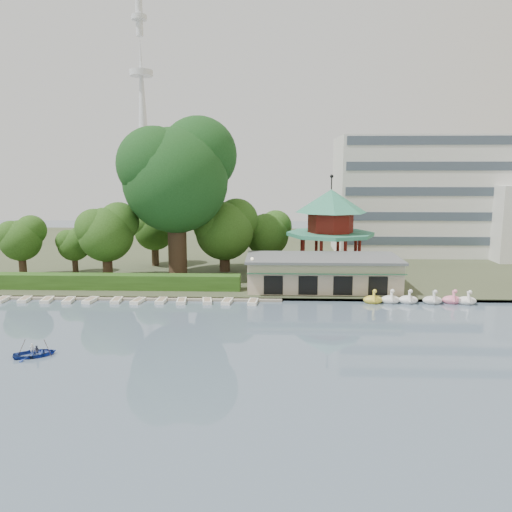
{
  "coord_description": "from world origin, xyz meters",
  "views": [
    {
      "loc": [
        4.03,
        -38.2,
        14.53
      ],
      "look_at": [
        2.0,
        18.0,
        5.0
      ],
      "focal_mm": 35.0,
      "sensor_mm": 36.0,
      "label": 1
    }
  ],
  "objects_px": {
    "dock": "(135,298)",
    "boathouse": "(322,272)",
    "pavilion": "(331,222)",
    "rowboat_with_passengers": "(35,350)",
    "big_tree": "(177,172)"
  },
  "relations": [
    {
      "from": "dock",
      "to": "rowboat_with_passengers",
      "type": "bearing_deg",
      "value": -99.35
    },
    {
      "from": "dock",
      "to": "rowboat_with_passengers",
      "type": "relative_size",
      "value": 6.33
    },
    {
      "from": "boathouse",
      "to": "big_tree",
      "type": "xyz_separation_m",
      "value": [
        -18.81,
        6.25,
        12.09
      ]
    },
    {
      "from": "rowboat_with_passengers",
      "to": "pavilion",
      "type": "bearing_deg",
      "value": 50.68
    },
    {
      "from": "pavilion",
      "to": "boathouse",
      "type": "bearing_deg",
      "value": -101.28
    },
    {
      "from": "dock",
      "to": "pavilion",
      "type": "xyz_separation_m",
      "value": [
        24.0,
        14.8,
        7.36
      ]
    },
    {
      "from": "dock",
      "to": "boathouse",
      "type": "relative_size",
      "value": 1.83
    },
    {
      "from": "big_tree",
      "to": "dock",
      "type": "bearing_deg",
      "value": -106.13
    },
    {
      "from": "boathouse",
      "to": "dock",
      "type": "bearing_deg",
      "value": -167.76
    },
    {
      "from": "boathouse",
      "to": "pavilion",
      "type": "relative_size",
      "value": 1.38
    },
    {
      "from": "dock",
      "to": "pavilion",
      "type": "height_order",
      "value": "pavilion"
    },
    {
      "from": "dock",
      "to": "boathouse",
      "type": "height_order",
      "value": "boathouse"
    },
    {
      "from": "pavilion",
      "to": "big_tree",
      "type": "height_order",
      "value": "big_tree"
    },
    {
      "from": "dock",
      "to": "big_tree",
      "type": "xyz_separation_m",
      "value": [
        3.19,
        11.03,
        14.34
      ]
    },
    {
      "from": "boathouse",
      "to": "pavilion",
      "type": "distance_m",
      "value": 11.43
    }
  ]
}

